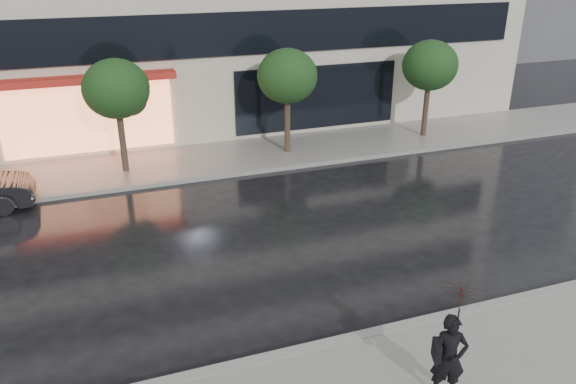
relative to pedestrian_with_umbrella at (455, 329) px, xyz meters
name	(u,v)px	position (x,y,z in m)	size (l,w,h in m)	color
ground	(312,318)	(-1.28, 2.99, -1.53)	(120.00, 120.00, 0.00)	black
sidewalk_far	(209,159)	(-1.28, 13.24, -1.47)	(60.00, 3.50, 0.12)	slate
curb_near	(331,344)	(-1.28, 1.99, -1.46)	(60.00, 0.25, 0.14)	gray
curb_far	(220,176)	(-1.28, 11.49, -1.46)	(60.00, 0.25, 0.14)	gray
tree_mid_west	(118,91)	(-4.22, 13.02, 1.40)	(2.20, 2.20, 3.99)	#33261C
tree_mid_east	(289,78)	(1.78, 13.02, 1.40)	(2.20, 2.20, 3.99)	#33261C
tree_far_east	(431,67)	(7.78, 13.02, 1.40)	(2.20, 2.20, 3.99)	#33261C
pedestrian_with_umbrella	(455,329)	(0.00, 0.00, 0.00)	(1.07, 1.08, 2.22)	black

